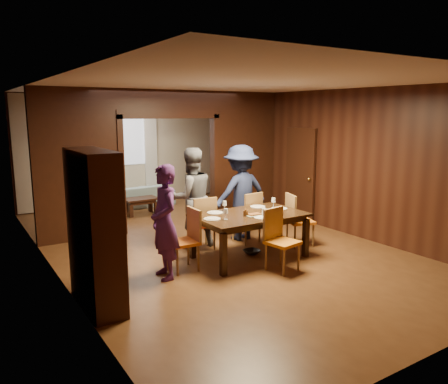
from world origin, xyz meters
TOP-DOWN VIEW (x-y plane):
  - floor at (0.00, 0.00)m, footprint 9.00×9.00m
  - ceiling at (0.00, 0.00)m, footprint 5.50×9.00m
  - room_walls at (0.00, 1.89)m, footprint 5.52×9.01m
  - person_purple at (-1.39, -1.09)m, footprint 0.45×0.65m
  - person_grey at (-0.32, 0.08)m, footprint 0.95×0.77m
  - person_navy at (0.71, -0.02)m, footprint 1.19×0.68m
  - sofa at (0.08, 3.85)m, footprint 1.95×0.82m
  - serving_bowl at (0.35, -0.90)m, footprint 0.29×0.29m
  - dining_table at (0.21, -1.01)m, footprint 1.83×1.13m
  - coffee_table at (-0.15, 2.97)m, footprint 0.80×0.50m
  - chair_left at (-1.03, -0.96)m, footprint 0.45×0.45m
  - chair_right at (1.41, -0.95)m, footprint 0.55×0.55m
  - chair_far_l at (-0.25, -0.15)m, footprint 0.48×0.48m
  - chair_far_r at (0.69, -0.24)m, footprint 0.49×0.49m
  - chair_near at (0.27, -1.80)m, footprint 0.51×0.51m
  - hutch at (-2.53, -1.50)m, footprint 0.40×1.20m
  - door_right at (2.70, 0.50)m, footprint 0.06×0.90m
  - window_far at (0.00, 4.44)m, footprint 1.20×0.03m
  - curtain_left at (-0.75, 4.40)m, footprint 0.35×0.06m
  - curtain_right at (0.75, 4.40)m, footprint 0.35×0.06m
  - plate_left at (-0.52, -0.99)m, footprint 0.27×0.27m
  - plate_far_l at (-0.25, -0.65)m, footprint 0.27×0.27m
  - plate_far_r at (0.65, -0.65)m, footprint 0.27×0.27m
  - plate_right at (0.88, -0.98)m, footprint 0.27×0.27m
  - plate_near at (0.21, -1.35)m, footprint 0.27×0.27m
  - platter_a at (0.19, -1.16)m, footprint 0.30×0.20m
  - platter_b at (0.50, -1.22)m, footprint 0.30×0.20m
  - wineglass_left at (-0.35, -1.13)m, footprint 0.08×0.08m
  - wineglass_far at (-0.04, -0.62)m, footprint 0.08×0.08m
  - wineglass_right at (0.85, -0.84)m, footprint 0.08×0.08m
  - tumbler at (0.29, -1.30)m, footprint 0.07×0.07m
  - condiment_jar at (0.06, -1.10)m, footprint 0.08×0.08m

SIDE VIEW (x-z plane):
  - floor at x=0.00m, z-range 0.00..0.00m
  - coffee_table at x=-0.15m, z-range 0.00..0.40m
  - sofa at x=0.08m, z-range 0.00..0.56m
  - dining_table at x=0.21m, z-range 0.00..0.76m
  - chair_left at x=-1.03m, z-range 0.00..0.97m
  - chair_right at x=1.41m, z-range 0.00..0.97m
  - chair_far_l at x=-0.25m, z-range 0.00..0.97m
  - chair_far_r at x=0.69m, z-range 0.00..0.97m
  - chair_near at x=0.27m, z-range 0.00..0.97m
  - plate_left at x=-0.52m, z-range 0.76..0.77m
  - plate_far_l at x=-0.25m, z-range 0.76..0.77m
  - plate_far_r at x=0.65m, z-range 0.76..0.77m
  - plate_right at x=0.88m, z-range 0.76..0.77m
  - plate_near at x=0.21m, z-range 0.76..0.77m
  - platter_a at x=0.19m, z-range 0.76..0.80m
  - platter_b at x=0.50m, z-range 0.76..0.80m
  - serving_bowl at x=0.35m, z-range 0.76..0.83m
  - condiment_jar at x=0.06m, z-range 0.76..0.87m
  - tumbler at x=0.29m, z-range 0.76..0.90m
  - wineglass_left at x=-0.35m, z-range 0.76..0.94m
  - wineglass_far at x=-0.04m, z-range 0.76..0.94m
  - wineglass_right at x=0.85m, z-range 0.76..0.94m
  - person_purple at x=-1.39m, z-range 0.00..1.71m
  - person_grey at x=-0.32m, z-range 0.00..1.82m
  - person_navy at x=0.71m, z-range 0.00..1.83m
  - hutch at x=-2.53m, z-range 0.00..2.00m
  - door_right at x=2.70m, z-range 0.00..2.10m
  - curtain_left at x=-0.75m, z-range 0.05..2.45m
  - curtain_right at x=0.75m, z-range 0.05..2.45m
  - room_walls at x=0.00m, z-range 0.06..2.96m
  - window_far at x=0.00m, z-range 1.05..2.35m
  - ceiling at x=0.00m, z-range 2.89..2.91m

